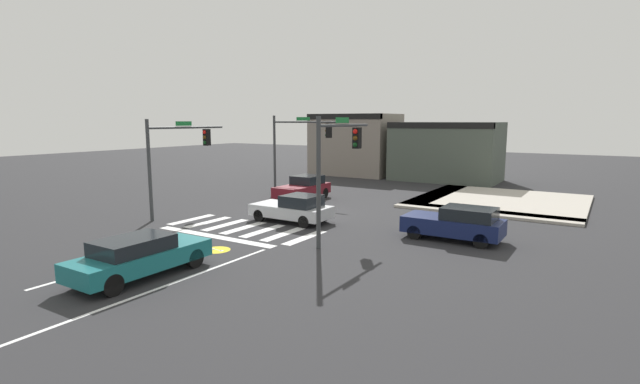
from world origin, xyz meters
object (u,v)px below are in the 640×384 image
(traffic_signal_southeast, at_px, (338,156))
(car_maroon, at_px, (303,188))
(car_teal, at_px, (139,256))
(car_silver, at_px, (294,208))
(traffic_signal_northwest, at_px, (298,140))
(car_navy, at_px, (456,223))
(traffic_signal_southwest, at_px, (178,149))

(traffic_signal_southeast, bearing_deg, car_maroon, 42.06)
(traffic_signal_southeast, xyz_separation_m, car_maroon, (-7.22, 8.00, -2.91))
(car_maroon, distance_m, car_teal, 16.12)
(car_silver, bearing_deg, traffic_signal_northwest, -56.69)
(car_navy, bearing_deg, traffic_signal_southwest, 10.18)
(traffic_signal_southeast, distance_m, car_teal, 8.76)
(car_maroon, bearing_deg, car_silver, 30.15)
(car_teal, bearing_deg, car_navy, -35.66)
(traffic_signal_southwest, distance_m, car_maroon, 8.75)
(car_maroon, height_order, car_teal, car_maroon)
(traffic_signal_southwest, height_order, traffic_signal_northwest, traffic_signal_northwest)
(traffic_signal_northwest, height_order, car_navy, traffic_signal_northwest)
(traffic_signal_northwest, height_order, car_maroon, traffic_signal_northwest)
(car_navy, height_order, car_silver, car_navy)
(traffic_signal_southwest, relative_size, car_silver, 1.30)
(traffic_signal_southeast, relative_size, car_teal, 1.13)
(traffic_signal_southeast, height_order, car_maroon, traffic_signal_southeast)
(traffic_signal_southwest, bearing_deg, car_silver, -74.01)
(car_teal, bearing_deg, car_maroon, 14.56)
(traffic_signal_southeast, distance_m, traffic_signal_southwest, 10.11)
(traffic_signal_southeast, bearing_deg, traffic_signal_southwest, 88.60)
(traffic_signal_northwest, bearing_deg, car_navy, -27.95)
(traffic_signal_northwest, bearing_deg, car_silver, -56.69)
(car_maroon, xyz_separation_m, car_teal, (4.05, -15.61, -0.05))
(car_maroon, bearing_deg, traffic_signal_southeast, 42.06)
(car_navy, bearing_deg, traffic_signal_southeast, 33.23)
(traffic_signal_southeast, height_order, car_teal, traffic_signal_southeast)
(traffic_signal_northwest, xyz_separation_m, car_teal, (5.73, -17.46, -3.11))
(car_maroon, bearing_deg, car_teal, 14.56)
(traffic_signal_southeast, bearing_deg, traffic_signal_northwest, 42.05)
(car_navy, xyz_separation_m, car_maroon, (-11.55, 5.16, 0.02))
(traffic_signal_southwest, xyz_separation_m, car_teal, (6.94, -7.86, -2.91))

